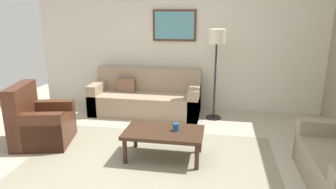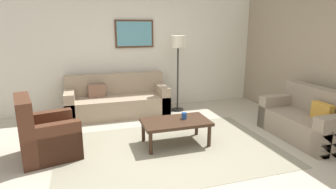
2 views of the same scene
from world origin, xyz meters
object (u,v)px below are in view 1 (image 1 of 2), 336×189
(armchair_leather, at_px, (39,125))
(lamp_standing, at_px, (216,46))
(couch_main, at_px, (147,98))
(cup, at_px, (176,127))
(coffee_table, at_px, (164,134))
(framed_artwork, at_px, (174,25))

(armchair_leather, height_order, lamp_standing, lamp_standing)
(couch_main, height_order, cup, couch_main)
(couch_main, xyz_separation_m, armchair_leather, (-1.31, -1.76, 0.01))
(couch_main, distance_m, cup, 2.08)
(couch_main, xyz_separation_m, coffee_table, (0.72, -1.92, 0.06))
(cup, relative_size, lamp_standing, 0.06)
(coffee_table, height_order, framed_artwork, framed_artwork)
(lamp_standing, bearing_deg, coffee_table, -110.28)
(cup, bearing_deg, lamp_standing, 74.18)
(couch_main, bearing_deg, coffee_table, -69.50)
(couch_main, xyz_separation_m, lamp_standing, (1.37, -0.15, 1.11))
(couch_main, height_order, framed_artwork, framed_artwork)
(coffee_table, distance_m, cup, 0.20)
(coffee_table, bearing_deg, lamp_standing, 69.72)
(couch_main, distance_m, lamp_standing, 1.77)
(lamp_standing, height_order, framed_artwork, framed_artwork)
(armchair_leather, relative_size, cup, 9.08)
(couch_main, distance_m, armchair_leather, 2.19)
(framed_artwork, bearing_deg, lamp_standing, -32.15)
(armchair_leather, xyz_separation_m, cup, (2.19, -0.11, 0.16))
(cup, xyz_separation_m, lamp_standing, (0.49, 1.73, 0.95))
(armchair_leather, distance_m, cup, 2.19)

